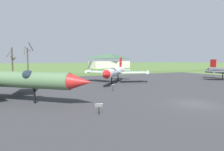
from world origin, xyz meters
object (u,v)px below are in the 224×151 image
at_px(info_placard_front_left, 99,108).
at_px(visitor_building, 110,61).
at_px(info_placard_rear_center, 113,87).
at_px(jet_fighter_front_left, 11,79).
at_px(jet_fighter_rear_center, 115,72).

bearing_deg(info_placard_front_left, visitor_building, 63.57).
bearing_deg(info_placard_front_left, info_placard_rear_center, 57.45).
bearing_deg(jet_fighter_front_left, visitor_building, 57.32).
bearing_deg(visitor_building, info_placard_front_left, -116.43).
bearing_deg(info_placard_rear_center, jet_fighter_rear_center, 60.81).
distance_m(info_placard_front_left, jet_fighter_rear_center, 21.64).
distance_m(info_placard_front_left, visitor_building, 94.48).
distance_m(info_placard_rear_center, visitor_building, 82.75).
xyz_separation_m(info_placard_front_left, jet_fighter_rear_center, (11.13, 18.49, 1.63)).
height_order(jet_fighter_front_left, info_placard_rear_center, jet_fighter_front_left).
xyz_separation_m(jet_fighter_front_left, info_placard_rear_center, (12.90, 1.12, -1.81)).
distance_m(info_placard_front_left, info_placard_rear_center, 11.82).
relative_size(jet_fighter_front_left, jet_fighter_rear_center, 1.07).
height_order(jet_fighter_front_left, visitor_building, visitor_building).
bearing_deg(info_placard_front_left, jet_fighter_front_left, 126.49).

